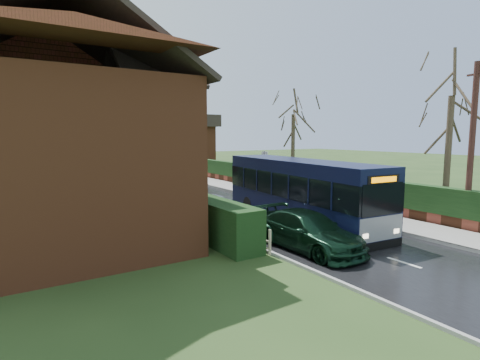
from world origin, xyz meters
TOP-DOWN VIEW (x-y plane):
  - ground at (0.00, 0.00)m, footprint 140.00×140.00m
  - road at (0.00, 10.00)m, footprint 6.00×100.00m
  - pavement at (4.25, 10.00)m, footprint 2.50×100.00m
  - kerb_right at (3.05, 10.00)m, footprint 0.12×100.00m
  - kerb_left at (-3.05, 10.00)m, footprint 0.12×100.00m
  - front_hedge at (-3.90, 5.00)m, footprint 1.20×16.00m
  - picket_fence at (-3.15, 5.00)m, footprint 0.10×16.00m
  - right_wall_hedge at (5.80, 10.00)m, footprint 0.60×50.00m
  - brick_house at (-8.73, 4.78)m, footprint 9.30×14.60m
  - bus at (0.95, 0.10)m, footprint 3.07×9.91m
  - car_silver at (-2.80, 1.88)m, footprint 2.23×4.53m
  - car_green at (-1.60, -3.20)m, footprint 1.98×4.70m
  - car_distant at (2.00, 42.64)m, footprint 1.40×3.75m
  - bus_stop_sign at (3.20, 6.00)m, footprint 0.16×0.47m
  - telegraph_pole at (5.80, -5.00)m, footprint 0.34×0.90m
  - tree_right_near at (6.51, -3.66)m, footprint 3.88×3.88m
  - tree_right_far at (9.00, 10.07)m, footprint 4.25×4.25m
  - tree_house_side at (-8.55, 10.00)m, footprint 4.15×4.15m

SIDE VIEW (x-z plane):
  - ground at x=0.00m, z-range 0.00..0.00m
  - road at x=0.00m, z-range 0.00..0.02m
  - kerb_left at x=-3.05m, z-range 0.00..0.10m
  - pavement at x=4.25m, z-range 0.00..0.14m
  - kerb_right at x=3.05m, z-range 0.00..0.14m
  - picket_fence at x=-3.15m, z-range 0.00..0.90m
  - car_distant at x=2.00m, z-range 0.00..1.22m
  - car_green at x=-1.60m, z-range 0.00..1.36m
  - car_silver at x=-2.80m, z-range 0.00..1.49m
  - front_hedge at x=-3.90m, z-range 0.00..1.60m
  - right_wall_hedge at x=5.80m, z-range 0.12..1.92m
  - bus at x=0.95m, z-range -0.01..2.95m
  - bus_stop_sign at x=3.20m, z-range 0.50..3.62m
  - telegraph_pole at x=5.80m, z-range 0.04..7.13m
  - brick_house at x=-8.73m, z-range -0.77..9.53m
  - tree_right_far at x=9.00m, z-range 2.03..10.25m
  - tree_right_near at x=6.51m, z-range 2.07..10.46m
  - tree_house_side at x=-8.55m, z-range 2.33..11.77m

